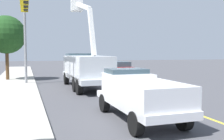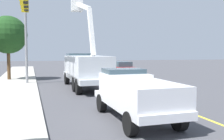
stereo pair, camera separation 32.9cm
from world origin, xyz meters
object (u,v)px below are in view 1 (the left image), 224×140
Objects in this scene: traffic_cone_mid_rear at (120,86)px; traffic_signal_mast at (25,15)px; traffic_cone_mid_front at (151,96)px; utility_bucket_truck at (86,67)px; service_pickup_truck at (139,93)px; passing_minivan at (119,68)px; traffic_cone_trailing at (96,77)px.

traffic_signal_mast is (2.91, 6.72, 5.31)m from traffic_cone_mid_rear.
traffic_cone_mid_rear is 9.05m from traffic_signal_mast.
traffic_cone_mid_front is 11.78m from traffic_signal_mast.
utility_bucket_truck is 1.46× the size of service_pickup_truck.
traffic_signal_mast reaches higher than service_pickup_truck.
passing_minivan is 5.87m from traffic_cone_trailing.
utility_bucket_truck reaches higher than passing_minivan.
service_pickup_truck is at bearing -175.44° from utility_bucket_truck.
service_pickup_truck reaches higher than passing_minivan.
utility_bucket_truck is 1.07× the size of traffic_signal_mast.
service_pickup_truck is at bearing -154.19° from traffic_signal_mast.
utility_bucket_truck is 1.70× the size of passing_minivan.
traffic_signal_mast reaches higher than traffic_cone_mid_rear.
traffic_signal_mast is at bearing 78.15° from utility_bucket_truck.
passing_minivan reaches higher than traffic_cone_mid_front.
traffic_cone_mid_rear is 0.95× the size of traffic_cone_trailing.
utility_bucket_truck reaches higher than service_pickup_truck.
utility_bucket_truck is 4.85m from traffic_cone_trailing.
utility_bucket_truck is at bearing 48.43° from traffic_cone_mid_rear.
utility_bucket_truck is 10.05× the size of traffic_cone_mid_front.
traffic_cone_mid_front is (-6.82, -2.64, -1.22)m from utility_bucket_truck.
passing_minivan is 11.37m from traffic_cone_mid_rear.
traffic_signal_mast is (0.94, 4.50, 4.03)m from utility_bucket_truck.
traffic_cone_mid_front reaches higher than traffic_cone_trailing.
passing_minivan is 5.92× the size of traffic_cone_mid_front.
traffic_signal_mast is at bearing 66.56° from traffic_cone_mid_rear.
traffic_cone_mid_front is (3.19, -1.84, -0.71)m from service_pickup_truck.
service_pickup_truck is 0.73× the size of traffic_signal_mast.
utility_bucket_truck is 6.12m from traffic_signal_mast.
service_pickup_truck is (-10.01, -0.80, -0.51)m from utility_bucket_truck.
traffic_cone_mid_rear is (8.04, -1.42, -0.77)m from service_pickup_truck.
traffic_cone_mid_rear is at bearing -10.04° from service_pickup_truck.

